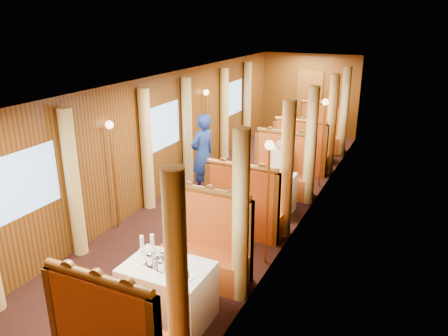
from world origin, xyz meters
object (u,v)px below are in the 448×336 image
Objects in this scene: banquette_mid_aft at (282,174)px; rose_vase_mid at (268,166)px; tea_tray at (159,265)px; banquette_far_aft at (320,135)px; passenger at (279,163)px; table_near at (168,293)px; table_mid at (265,193)px; teapot_back at (164,257)px; table_far at (311,146)px; rose_vase_far at (314,125)px; banquette_mid_fwd at (245,211)px; banquette_far_fwd at (301,155)px; teapot_right at (161,267)px; steward at (203,154)px; banquette_near_aft at (206,251)px; teapot_left at (151,261)px; fruit_plate at (183,276)px.

banquette_mid_aft reaches higher than rose_vase_mid.
tea_tray is (-0.09, -4.53, 0.33)m from banquette_mid_aft.
passenger is (-0.00, -3.70, 0.32)m from banquette_far_aft.
table_near is 3.50m from table_mid.
banquette_far_aft is 8.28× the size of teapot_back.
rose_vase_far reaches higher than table_far.
rose_vase_far is at bearing 89.54° from table_mid.
table_near is 8.01m from banquette_far_aft.
passenger is (-0.00, 1.83, 0.32)m from banquette_mid_fwd.
table_mid is 0.78× the size of banquette_far_fwd.
teapot_right is at bearing -89.87° from banquette_mid_fwd.
banquette_mid_aft is (0.00, 4.51, 0.05)m from table_near.
rose_vase_mid is 0.47× the size of passenger.
steward is (-1.51, 3.82, 0.48)m from table_near.
passenger is (-0.00, 4.31, 0.37)m from table_near.
banquette_near_aft is 3.94× the size of tea_tray.
teapot_back is (0.09, 0.14, -0.01)m from teapot_left.
teapot_right is 0.20× the size of passenger.
teapot_back is at bearing -91.38° from table_mid.
rose_vase_mid is (0.03, -4.50, 0.50)m from banquette_far_aft.
teapot_right reaches higher than table_near.
banquette_near_aft is 7.61× the size of teapot_left.
teapot_back is 4.01m from steward.
passenger is (-0.30, 4.44, -0.03)m from fruit_plate.
fruit_plate is at bearing -85.74° from rose_vase_mid.
banquette_far_aft is 4.53m from rose_vase_mid.
table_far is 2.92× the size of rose_vase_mid.
teapot_back is (-0.08, -5.91, 0.39)m from banquette_far_fwd.
table_near is 0.45m from teapot_right.
table_near is 0.78× the size of banquette_far_aft.
rose_vase_far is at bearing 92.19° from fruit_plate.
rose_vase_mid is at bearing 89.50° from table_near.
table_mid is at bearing 88.53° from tea_tray.
fruit_plate is 4.45m from passenger.
banquette_near_aft reaches higher than tea_tray.
teapot_left is 0.18m from teapot_right.
fruit_plate is (0.30, -1.14, 0.35)m from banquette_near_aft.
teapot_right is at bearing -90.18° from rose_vase_far.
banquette_far_aft is (0.00, 4.51, 0.05)m from table_mid.
tea_tray is at bearing -91.14° from banquette_mid_aft.
table_near is 2.49m from banquette_mid_fwd.
rose_vase_far is 3.53m from steward.
banquette_near_aft is 1.76× the size of passenger.
teapot_back is (-0.08, 0.07, 0.44)m from table_near.
rose_vase_far reaches higher than teapot_right.
rose_vase_far is 0.47× the size of passenger.
banquette_near_aft reaches higher than table_mid.
teapot_left reaches higher than table_near.
tea_tray reaches higher than table_mid.
table_near is at bearing -90.50° from rose_vase_mid.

